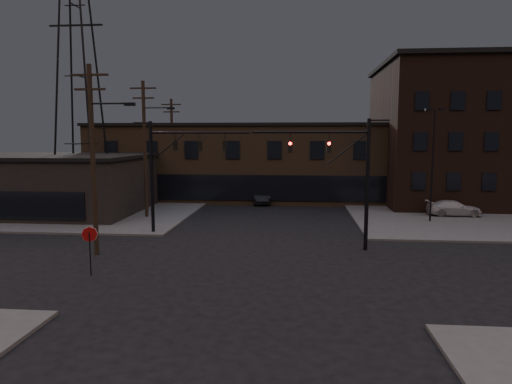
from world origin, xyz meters
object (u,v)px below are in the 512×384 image
stop_sign (90,239)px  traffic_signal_far (169,164)px  parked_car_lot_b (454,208)px  parked_car_lot_a (439,201)px  traffic_signal_near (348,170)px  car_crossing (260,196)px

stop_sign → traffic_signal_far: bearing=82.7°
stop_sign → parked_car_lot_b: (23.75, 18.80, -1.04)m
stop_sign → parked_car_lot_a: (23.58, 22.36, -0.89)m
stop_sign → parked_car_lot_a: bearing=43.5°
traffic_signal_far → parked_car_lot_b: 24.50m
stop_sign → parked_car_lot_b: 30.31m
traffic_signal_far → stop_sign: size_ratio=3.23×
traffic_signal_near → parked_car_lot_b: (10.40, 12.31, -4.13)m
parked_car_lot_a → car_crossing: parked_car_lot_a is taller
traffic_signal_far → stop_sign: (-1.28, -9.99, -3.17)m
car_crossing → parked_car_lot_a: bearing=-22.2°
traffic_signal_far → car_crossing: (5.13, 15.44, -4.22)m
stop_sign → car_crossing: size_ratio=0.52×
car_crossing → stop_sign: bearing=-116.2°
parked_car_lot_b → car_crossing: car_crossing is taller
stop_sign → parked_car_lot_a: stop_sign is taller
traffic_signal_far → traffic_signal_near: bearing=-16.2°
traffic_signal_near → stop_sign: traffic_signal_near is taller
parked_car_lot_a → traffic_signal_near: bearing=128.5°
parked_car_lot_a → car_crossing: size_ratio=0.99×
traffic_signal_far → car_crossing: 16.81m
traffic_signal_near → traffic_signal_far: size_ratio=1.00×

